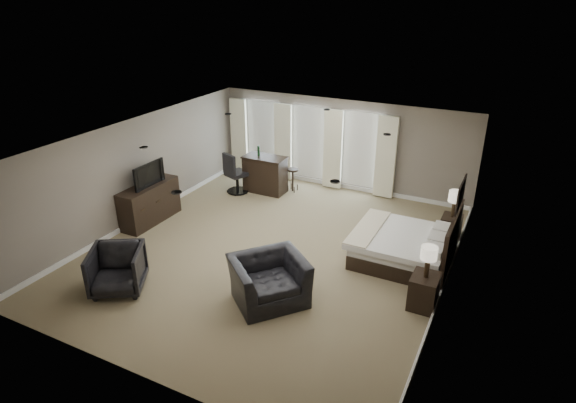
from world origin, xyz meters
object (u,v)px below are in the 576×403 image
at_px(armchair_near, 269,273).
at_px(desk_chair, 237,173).
at_px(lamp_far, 454,204).
at_px(dresser, 150,203).
at_px(nightstand_near, 424,291).
at_px(tv, 147,183).
at_px(bar_stool_right, 293,180).
at_px(nightstand_far, 451,228).
at_px(bar_counter, 265,174).
at_px(armchair_far, 117,268).
at_px(bar_stool_left, 272,176).
at_px(lamp_near, 428,262).
at_px(bed, 398,233).

bearing_deg(armchair_near, desk_chair, 79.01).
height_order(armchair_near, desk_chair, desk_chair).
relative_size(lamp_far, dresser, 0.38).
height_order(nightstand_near, tv, tv).
relative_size(armchair_near, bar_stool_right, 1.96).
relative_size(nightstand_far, tv, 0.58).
bearing_deg(tv, bar_counter, -28.94).
bearing_deg(armchair_far, bar_stool_left, 56.70).
bearing_deg(lamp_near, dresser, 175.85).
distance_m(bar_counter, bar_stool_left, 0.26).
distance_m(bed, nightstand_far, 1.74).
relative_size(dresser, armchair_far, 1.71).
bearing_deg(armchair_far, armchair_near, -10.68).
xyz_separation_m(lamp_far, tv, (-6.92, -2.40, 0.14)).
bearing_deg(bar_stool_left, lamp_far, -8.72).
xyz_separation_m(nightstand_near, lamp_near, (0.00, 0.00, 0.63)).
distance_m(nightstand_near, armchair_near, 2.88).
distance_m(dresser, tv, 0.56).
bearing_deg(bed, lamp_far, 58.46).
relative_size(bed, nightstand_near, 3.10).
relative_size(bed, desk_chair, 1.66).
distance_m(bed, dresser, 6.11).
height_order(dresser, armchair_far, armchair_far).
height_order(lamp_near, lamp_far, lamp_near).
distance_m(tv, bar_stool_right, 4.16).
distance_m(dresser, desk_chair, 2.75).
relative_size(bed, bar_counter, 1.63).
height_order(lamp_near, armchair_far, lamp_near).
xyz_separation_m(tv, armchair_far, (1.49, -2.63, -0.55)).
xyz_separation_m(nightstand_far, dresser, (-6.92, -2.40, 0.20)).
xyz_separation_m(dresser, bar_stool_left, (1.74, 3.19, -0.07)).
bearing_deg(bar_stool_right, tv, -124.68).
bearing_deg(armchair_far, bed, 7.39).
relative_size(nightstand_far, lamp_near, 0.96).
xyz_separation_m(lamp_near, bar_counter, (-5.28, 3.48, -0.42)).
bearing_deg(bar_stool_right, bar_counter, -150.06).
relative_size(bed, bar_stool_left, 2.37).
relative_size(dresser, tv, 1.67).
bearing_deg(tv, nightstand_near, -94.15).
height_order(lamp_far, tv, lamp_far).
height_order(lamp_near, tv, lamp_near).
height_order(nightstand_far, desk_chair, desk_chair).
bearing_deg(bar_counter, lamp_far, -6.24).
bearing_deg(bar_counter, tv, -118.94).
relative_size(armchair_far, bar_counter, 0.81).
distance_m(lamp_near, bar_stool_left, 6.38).
bearing_deg(bar_stool_left, bar_counter, -114.27).
bearing_deg(lamp_far, armchair_far, -137.22).
bearing_deg(bed, armchair_far, -141.78).
height_order(tv, bar_stool_right, tv).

